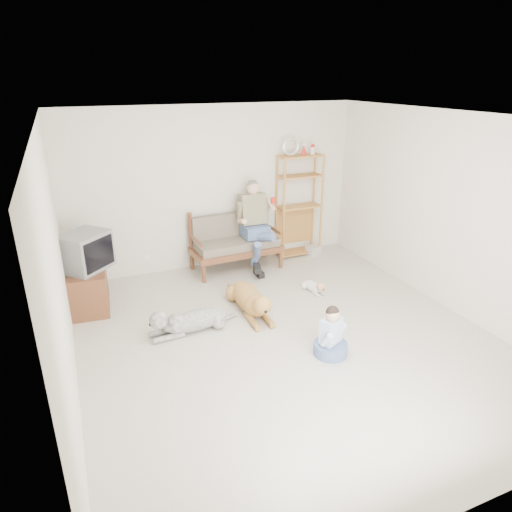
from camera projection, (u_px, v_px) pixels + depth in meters
name	position (u px, v px, depth m)	size (l,w,h in m)	color
floor	(287.00, 338.00, 5.80)	(5.50, 5.50, 0.00)	beige
ceiling	(293.00, 118.00, 4.80)	(5.50, 5.50, 0.00)	white
wall_back	(216.00, 188.00, 7.65)	(5.00, 5.00, 0.00)	beige
wall_front	(482.00, 370.00, 2.95)	(5.00, 5.00, 0.00)	beige
wall_left	(58.00, 272.00, 4.39)	(5.50, 5.50, 0.00)	beige
wall_right	(454.00, 214.00, 6.20)	(5.50, 5.50, 0.00)	beige
loveseat	(235.00, 241.00, 7.77)	(1.53, 0.76, 0.95)	brown
man	(256.00, 231.00, 7.61)	(0.57, 0.82, 1.32)	slate
etagere	(299.00, 205.00, 8.17)	(0.82, 0.36, 2.14)	#AE8336
book_stack	(313.00, 250.00, 8.49)	(0.25, 0.18, 0.16)	silver
tv_stand	(88.00, 288.00, 6.48)	(0.58, 0.94, 0.60)	brown
crt_tv	(85.00, 251.00, 6.27)	(0.80, 0.80, 0.52)	slate
wall_outlet	(146.00, 257.00, 7.58)	(0.12, 0.02, 0.08)	white
golden_retriever	(251.00, 300.00, 6.39)	(0.39, 1.45, 0.44)	#A67339
shaggy_dog	(188.00, 321.00, 5.90)	(1.30, 0.38, 0.38)	silver
terrier	(315.00, 287.00, 7.00)	(0.22, 0.57, 0.21)	silver
child	(331.00, 337.00, 5.40)	(0.41, 0.41, 0.64)	slate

